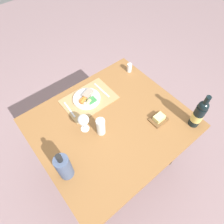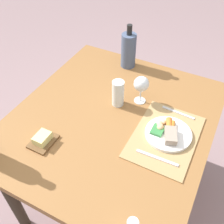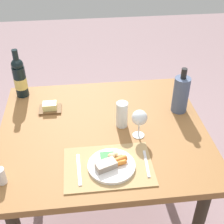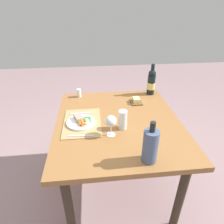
{
  "view_description": "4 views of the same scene",
  "coord_description": "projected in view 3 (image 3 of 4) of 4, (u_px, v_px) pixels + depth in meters",
  "views": [
    {
      "loc": [
        0.51,
        0.64,
        2.05
      ],
      "look_at": [
        -0.06,
        -0.06,
        0.79
      ],
      "focal_mm": 32.15,
      "sensor_mm": 36.0,
      "label": 1
    },
    {
      "loc": [
        -0.85,
        -0.44,
        1.74
      ],
      "look_at": [
        0.0,
        0.0,
        0.8
      ],
      "focal_mm": 42.43,
      "sensor_mm": 36.0,
      "label": 2
    },
    {
      "loc": [
        -0.1,
        -1.32,
        1.83
      ],
      "look_at": [
        0.06,
        0.09,
        0.81
      ],
      "focal_mm": 49.67,
      "sensor_mm": 36.0,
      "label": 3
    },
    {
      "loc": [
        1.31,
        -0.19,
        1.62
      ],
      "look_at": [
        0.04,
        -0.05,
        0.87
      ],
      "focal_mm": 31.3,
      "sensor_mm": 36.0,
      "label": 4
    }
  ],
  "objects": [
    {
      "name": "fork",
      "position": [
        79.0,
        169.0,
        1.44
      ],
      "size": [
        0.02,
        0.2,
        0.0
      ],
      "primitive_type": "cube",
      "rotation": [
        0.0,
        0.0,
        0.03
      ],
      "color": "silver",
      "rests_on": "placemat"
    },
    {
      "name": "water_tumbler",
      "position": [
        122.0,
        116.0,
        1.69
      ],
      "size": [
        0.06,
        0.06,
        0.15
      ],
      "color": "silver",
      "rests_on": "dining_table"
    },
    {
      "name": "placemat",
      "position": [
        109.0,
        166.0,
        1.47
      ],
      "size": [
        0.42,
        0.29,
        0.01
      ],
      "primitive_type": "cube",
      "color": "tan",
      "rests_on": "dining_table"
    },
    {
      "name": "dinner_plate",
      "position": [
        111.0,
        164.0,
        1.45
      ],
      "size": [
        0.22,
        0.22,
        0.05
      ],
      "color": "white",
      "rests_on": "placemat"
    },
    {
      "name": "cooler_bottle",
      "position": [
        181.0,
        94.0,
        1.78
      ],
      "size": [
        0.09,
        0.09,
        0.28
      ],
      "color": "#4B5A78",
      "rests_on": "dining_table"
    },
    {
      "name": "knife",
      "position": [
        146.0,
        163.0,
        1.47
      ],
      "size": [
        0.03,
        0.18,
        0.0
      ],
      "primitive_type": "cube",
      "rotation": [
        0.0,
        0.0,
        -0.07
      ],
      "color": "silver",
      "rests_on": "placemat"
    },
    {
      "name": "butter_dish",
      "position": [
        50.0,
        107.0,
        1.83
      ],
      "size": [
        0.13,
        0.1,
        0.05
      ],
      "color": "brown",
      "rests_on": "dining_table"
    },
    {
      "name": "dining_table",
      "position": [
        103.0,
        142.0,
        1.76
      ],
      "size": [
        1.13,
        0.99,
        0.76
      ],
      "color": "#926134",
      "rests_on": "ground_plane"
    },
    {
      "name": "salt_shaker",
      "position": [
        1.0,
        176.0,
        1.37
      ],
      "size": [
        0.04,
        0.04,
        0.08
      ],
      "primitive_type": "cylinder",
      "color": "white",
      "rests_on": "dining_table"
    },
    {
      "name": "wine_bottle",
      "position": [
        20.0,
        78.0,
        1.9
      ],
      "size": [
        0.08,
        0.08,
        0.31
      ],
      "color": "black",
      "rests_on": "dining_table"
    },
    {
      "name": "wine_glass",
      "position": [
        139.0,
        118.0,
        1.59
      ],
      "size": [
        0.08,
        0.08,
        0.16
      ],
      "color": "white",
      "rests_on": "dining_table"
    },
    {
      "name": "ground_plane",
      "position": [
        105.0,
        214.0,
        2.15
      ],
      "size": [
        8.0,
        8.0,
        0.0
      ],
      "primitive_type": "plane",
      "color": "gray"
    }
  ]
}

